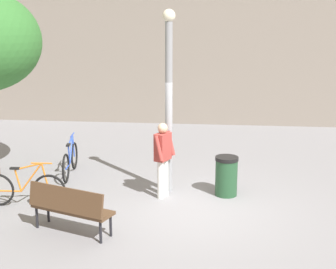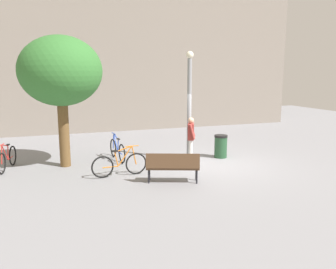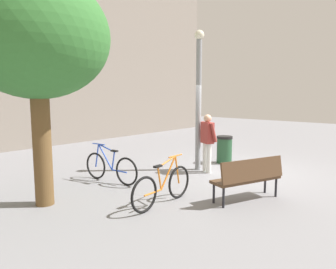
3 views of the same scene
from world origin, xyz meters
name	(u,v)px [view 2 (image 2 of 3)]	position (x,y,z in m)	size (l,w,h in m)	color
ground_plane	(214,165)	(0.00, 0.00, 0.00)	(36.00, 36.00, 0.00)	gray
building_facade	(143,48)	(0.00, 9.30, 4.72)	(18.49, 2.00, 9.44)	gray
lamppost	(189,100)	(-0.55, 1.02, 2.26)	(0.28, 0.28, 4.05)	gray
person_by_lamppost	(191,137)	(-0.63, 0.63, 0.97)	(0.46, 0.63, 1.67)	white
park_bench	(173,165)	(-2.10, -1.43, 0.55)	(1.66, 1.00, 0.92)	#513823
plaza_tree	(61,72)	(-5.05, 1.60, 3.30)	(2.80, 2.80, 4.52)	brown
bicycle_orange	(120,164)	(-3.46, -0.23, 0.38)	(1.81, 0.14, 0.97)	black
bicycle_blue	(117,150)	(-3.13, 1.90, 0.38)	(0.25, 1.80, 0.97)	black
bicycle_red	(7,159)	(-6.94, 1.80, 0.38)	(0.45, 1.78, 0.97)	black
trash_bin	(221,146)	(0.75, 0.90, 0.45)	(0.51, 0.51, 0.89)	#234C2D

